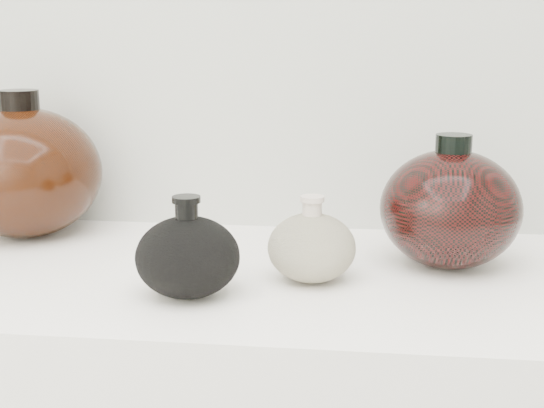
# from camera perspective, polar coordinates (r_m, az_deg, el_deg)

# --- Properties ---
(black_gourd_vase) EXTENTS (0.16, 0.16, 0.13)m
(black_gourd_vase) POSITION_cam_1_polar(r_m,az_deg,el_deg) (0.95, -6.36, -3.92)
(black_gourd_vase) COLOR black
(black_gourd_vase) RESTS_ON display_counter
(cream_gourd_vase) EXTENTS (0.14, 0.14, 0.12)m
(cream_gourd_vase) POSITION_cam_1_polar(r_m,az_deg,el_deg) (1.00, 3.00, -3.24)
(cream_gourd_vase) COLOR #C3B598
(cream_gourd_vase) RESTS_ON display_counter
(left_round_pot) EXTENTS (0.30, 0.30, 0.23)m
(left_round_pot) POSITION_cam_1_polar(r_m,az_deg,el_deg) (1.27, -18.16, 2.33)
(left_round_pot) COLOR black
(left_round_pot) RESTS_ON display_counter
(right_round_pot) EXTENTS (0.20, 0.20, 0.19)m
(right_round_pot) POSITION_cam_1_polar(r_m,az_deg,el_deg) (1.08, 13.27, -0.32)
(right_round_pot) COLOR black
(right_round_pot) RESTS_ON display_counter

